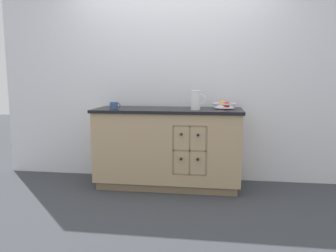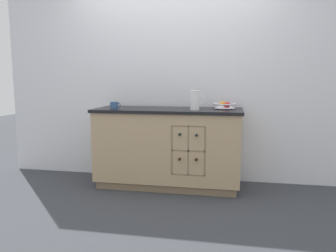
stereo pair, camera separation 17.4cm
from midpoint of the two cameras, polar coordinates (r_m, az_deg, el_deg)
name	(u,v)px [view 1 (the left image)]	position (r m, az deg, el deg)	size (l,w,h in m)	color
ground_plane	(168,185)	(3.93, -1.29, -10.32)	(14.00, 14.00, 0.00)	#383A3F
back_wall	(172,77)	(4.09, -0.50, 8.56)	(4.40, 0.06, 2.55)	white
kitchen_island	(168,147)	(3.81, -1.27, -3.70)	(1.68, 0.65, 0.91)	#8B7354
fruit_bowl	(224,105)	(3.77, 8.49, 3.63)	(0.26, 0.26, 0.09)	silver
white_pitcher	(196,100)	(3.58, 3.49, 4.59)	(0.16, 0.11, 0.21)	white
ceramic_mug	(114,106)	(3.76, -10.68, 3.52)	(0.12, 0.09, 0.08)	#385684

